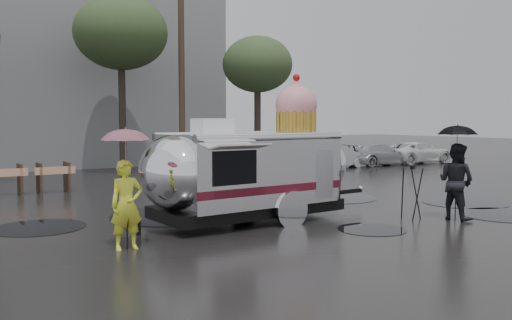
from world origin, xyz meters
TOP-DOWN VIEW (x-y plane):
  - ground at (0.00, 0.00)m, footprint 120.00×120.00m
  - puddles at (1.10, 2.15)m, footprint 13.63×7.12m
  - utility_pole at (2.50, 14.00)m, footprint 1.60×0.28m
  - tree_mid at (0.00, 15.00)m, footprint 4.20×4.20m
  - tree_right at (6.00, 13.00)m, footprint 3.36×3.36m
  - barricade_row at (-5.55, 9.96)m, footprint 4.30×0.80m
  - parked_cars at (11.78, 12.00)m, footprint 13.20×1.90m
  - airstream_trailer at (-1.06, 1.87)m, footprint 6.80×2.88m
  - person_left at (-4.58, 0.59)m, footprint 0.61×0.41m
  - umbrella_pink at (-4.58, 0.59)m, footprint 1.10×1.10m
  - person_right at (3.23, -0.64)m, footprint 0.60×0.95m
  - umbrella_black at (3.23, -0.64)m, footprint 1.16×1.16m
  - tripod at (2.37, -0.04)m, footprint 0.54×0.53m

SIDE VIEW (x-z plane):
  - ground at x=0.00m, z-range 0.00..0.00m
  - puddles at x=1.10m, z-range 0.00..0.01m
  - barricade_row at x=-5.55m, z-range 0.02..1.02m
  - parked_cars at x=11.78m, z-range -0.03..1.47m
  - tripod at x=2.37m, z-range 0.09..1.43m
  - person_left at x=-4.58m, z-range 0.00..1.69m
  - person_right at x=3.23m, z-range 0.00..1.87m
  - airstream_trailer at x=-1.06m, z-range -0.55..3.12m
  - umbrella_pink at x=-4.58m, z-range 0.77..3.07m
  - umbrella_black at x=3.23m, z-range 0.77..3.11m
  - utility_pole at x=2.50m, z-range 0.12..9.12m
  - tree_right at x=6.00m, z-range 1.85..8.27m
  - tree_mid at x=0.00m, z-range 2.33..10.35m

